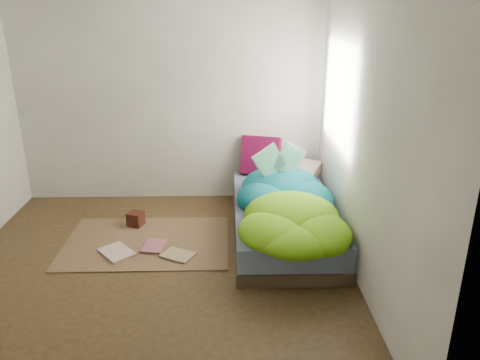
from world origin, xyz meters
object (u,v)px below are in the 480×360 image
object	(u,v)px
wooden_box	(136,219)
floor_book_a	(105,257)
open_book	(280,151)
floor_book_b	(144,246)
bed	(283,218)
pillow_magenta	(261,155)

from	to	relation	value
wooden_box	floor_book_a	xyz separation A→B (m)	(-0.16, -0.69, -0.06)
open_book	wooden_box	bearing A→B (deg)	163.08
floor_book_a	floor_book_b	size ratio (longest dim) A/B	1.19
bed	pillow_magenta	distance (m)	0.99
open_book	pillow_magenta	bearing A→B (deg)	85.01
bed	pillow_magenta	bearing A→B (deg)	101.29
pillow_magenta	floor_book_a	xyz separation A→B (m)	(-1.53, -1.37, -0.54)
pillow_magenta	open_book	bearing A→B (deg)	-62.26
floor_book_b	bed	bearing A→B (deg)	20.26
pillow_magenta	floor_book_b	distance (m)	1.76
pillow_magenta	floor_book_a	world-z (taller)	pillow_magenta
pillow_magenta	bed	bearing A→B (deg)	-63.19
wooden_box	floor_book_b	size ratio (longest dim) A/B	0.53
floor_book_b	open_book	bearing A→B (deg)	28.73
open_book	floor_book_a	size ratio (longest dim) A/B	1.41
pillow_magenta	open_book	world-z (taller)	open_book
bed	open_book	bearing A→B (deg)	98.25
wooden_box	floor_book_b	distance (m)	0.51
wooden_box	floor_book_b	world-z (taller)	wooden_box
pillow_magenta	floor_book_a	bearing A→B (deg)	-122.64
open_book	floor_book_a	world-z (taller)	open_book
bed	pillow_magenta	size ratio (longest dim) A/B	4.49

